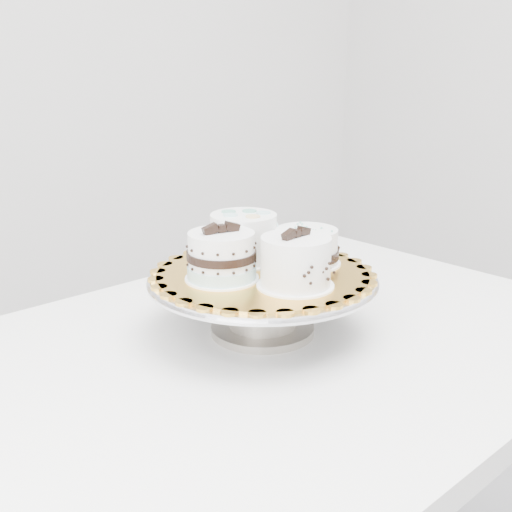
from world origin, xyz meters
TOP-DOWN VIEW (x-y plane):
  - table at (0.04, 0.09)m, footprint 1.23×0.90m
  - cake_stand at (0.07, 0.13)m, footprint 0.35×0.35m
  - cake_board at (0.07, 0.13)m, footprint 0.42×0.42m
  - cake_swirl at (0.07, 0.05)m, footprint 0.12×0.12m
  - cake_banded at (0.00, 0.14)m, footprint 0.11×0.11m
  - cake_dots at (0.08, 0.19)m, footprint 0.13×0.13m
  - cake_ribbon at (0.15, 0.12)m, footprint 0.12×0.11m

SIDE VIEW (x-z plane):
  - table at x=0.04m, z-range 0.29..1.04m
  - cake_stand at x=0.07m, z-range 0.77..0.86m
  - cake_board at x=0.07m, z-range 0.85..0.85m
  - cake_ribbon at x=0.15m, z-range 0.85..0.91m
  - cake_banded at x=0.00m, z-range 0.84..0.93m
  - cake_swirl at x=0.07m, z-range 0.84..0.93m
  - cake_dots at x=0.08m, z-range 0.85..0.93m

